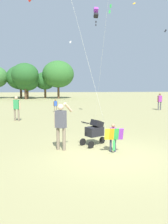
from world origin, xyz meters
The scene contains 10 objects.
ground_plane centered at (0.00, 0.00, 0.00)m, with size 120.00×120.00×0.00m, color #938E5B.
treeline_distant centered at (-8.12, 30.89, 3.59)m, with size 18.24×6.81×6.24m.
child_with_butterfly_kite centered at (0.21, 0.37, 0.61)m, with size 0.66×0.34×1.01m.
person_adult_flyer centered at (-1.64, 0.81, 1.02)m, with size 0.68×0.48×1.77m.
stroller centered at (-0.31, 1.34, 0.61)m, with size 1.07×0.87×1.03m.
kite_orange_delta centered at (0.85, 9.15, 7.37)m, with size 0.38×3.46×7.80m.
distant_kites_cluster centered at (-0.26, 24.51, 11.90)m, with size 27.94×14.80×9.95m.
person_red_shirt centered at (7.42, 12.78, 0.92)m, with size 0.50×0.27×1.57m.
person_sitting_far centered at (-4.57, 7.60, 0.95)m, with size 0.51×0.27×1.61m.
person_kid_running centered at (-2.18, 11.97, 0.67)m, with size 0.36×0.20×1.13m.
Camera 1 is at (-1.56, -7.28, 2.42)m, focal length 36.03 mm.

